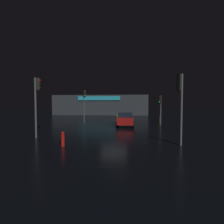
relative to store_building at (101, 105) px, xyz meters
name	(u,v)px	position (x,y,z in m)	size (l,w,h in m)	color
ground_plane	(114,130)	(5.32, -25.52, -2.28)	(120.00, 120.00, 0.00)	black
store_building	(101,105)	(0.00, 0.00, 0.00)	(21.76, 7.56, 4.54)	#33383D
traffic_signal_main	(180,95)	(10.01, -31.57, 0.90)	(0.41, 0.43, 4.47)	#595B60
traffic_signal_opposite	(37,95)	(-0.21, -30.09, 0.98)	(0.43, 0.41, 4.59)	#595B60
traffic_signal_cross_left	(160,104)	(10.61, -20.45, 0.35)	(0.42, 0.42, 3.64)	#595B60
traffic_signal_cross_right	(84,99)	(0.76, -19.43, 0.99)	(0.41, 0.43, 4.40)	#595B60
car_near	(125,119)	(6.33, -22.38, -1.46)	(2.07, 4.42, 1.60)	#A51414
fire_hydrant	(63,139)	(2.77, -32.59, -1.82)	(0.22, 0.22, 0.92)	red
bollard_kerb_a	(117,118)	(5.12, -18.03, -1.73)	(0.11, 0.11, 1.09)	gold
bollard_kerb_b	(160,119)	(11.04, -17.86, -1.81)	(0.11, 0.11, 0.94)	gold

